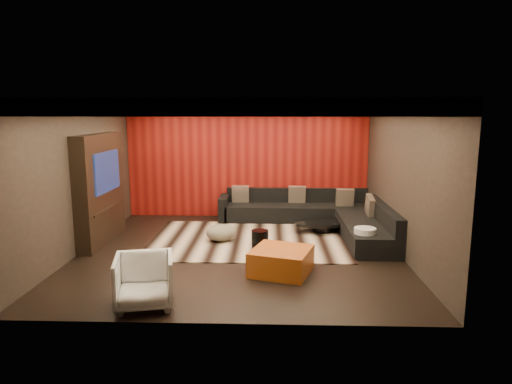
{
  "coord_description": "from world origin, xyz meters",
  "views": [
    {
      "loc": [
        0.6,
        -8.35,
        2.65
      ],
      "look_at": [
        0.3,
        0.6,
        1.05
      ],
      "focal_mm": 32.0,
      "sensor_mm": 36.0,
      "label": 1
    }
  ],
  "objects_px": {
    "drum_stool": "(260,240)",
    "orange_ottoman": "(281,261)",
    "sectional_sofa": "(320,217)",
    "white_side_table": "(365,241)",
    "coffee_table": "(323,226)",
    "armchair": "(144,281)"
  },
  "relations": [
    {
      "from": "armchair",
      "to": "white_side_table",
      "type": "bearing_deg",
      "value": 21.91
    },
    {
      "from": "coffee_table",
      "to": "white_side_table",
      "type": "distance_m",
      "value": 1.7
    },
    {
      "from": "coffee_table",
      "to": "white_side_table",
      "type": "xyz_separation_m",
      "value": [
        0.58,
        -1.59,
        0.12
      ]
    },
    {
      "from": "drum_stool",
      "to": "sectional_sofa",
      "type": "bearing_deg",
      "value": 53.2
    },
    {
      "from": "drum_stool",
      "to": "orange_ottoman",
      "type": "height_order",
      "value": "orange_ottoman"
    },
    {
      "from": "sectional_sofa",
      "to": "drum_stool",
      "type": "bearing_deg",
      "value": -126.8
    },
    {
      "from": "drum_stool",
      "to": "armchair",
      "type": "relative_size",
      "value": 0.48
    },
    {
      "from": "drum_stool",
      "to": "sectional_sofa",
      "type": "distance_m",
      "value": 2.24
    },
    {
      "from": "white_side_table",
      "to": "armchair",
      "type": "relative_size",
      "value": 0.64
    },
    {
      "from": "orange_ottoman",
      "to": "sectional_sofa",
      "type": "bearing_deg",
      "value": 72.26
    },
    {
      "from": "white_side_table",
      "to": "sectional_sofa",
      "type": "bearing_deg",
      "value": 107.49
    },
    {
      "from": "drum_stool",
      "to": "white_side_table",
      "type": "relative_size",
      "value": 0.75
    },
    {
      "from": "coffee_table",
      "to": "drum_stool",
      "type": "relative_size",
      "value": 3.44
    },
    {
      "from": "coffee_table",
      "to": "armchair",
      "type": "xyz_separation_m",
      "value": [
        -2.89,
        -4.0,
        0.23
      ]
    },
    {
      "from": "orange_ottoman",
      "to": "armchair",
      "type": "relative_size",
      "value": 1.16
    },
    {
      "from": "drum_stool",
      "to": "armchair",
      "type": "bearing_deg",
      "value": -120.52
    },
    {
      "from": "coffee_table",
      "to": "armchair",
      "type": "bearing_deg",
      "value": -125.82
    },
    {
      "from": "sectional_sofa",
      "to": "orange_ottoman",
      "type": "bearing_deg",
      "value": -107.74
    },
    {
      "from": "drum_stool",
      "to": "sectional_sofa",
      "type": "height_order",
      "value": "sectional_sofa"
    },
    {
      "from": "armchair",
      "to": "sectional_sofa",
      "type": "relative_size",
      "value": 0.22
    },
    {
      "from": "drum_stool",
      "to": "orange_ottoman",
      "type": "xyz_separation_m",
      "value": [
        0.38,
        -1.2,
        -0.01
      ]
    },
    {
      "from": "drum_stool",
      "to": "orange_ottoman",
      "type": "distance_m",
      "value": 1.26
    }
  ]
}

